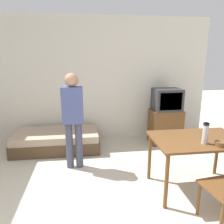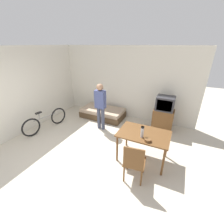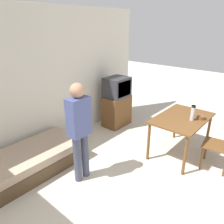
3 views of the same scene
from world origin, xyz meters
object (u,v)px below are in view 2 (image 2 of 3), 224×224
(bicycle, at_px, (46,121))
(person_standing, at_px, (100,104))
(daybed, at_px, (103,113))
(thermos_flask, at_px, (142,131))
(dining_table, at_px, (144,136))
(wooden_chair, at_px, (134,162))
(mate_bowl, at_px, (148,140))
(tv, at_px, (163,114))

(bicycle, distance_m, person_standing, 2.00)
(daybed, distance_m, thermos_flask, 2.89)
(dining_table, distance_m, wooden_chair, 0.79)
(wooden_chair, bearing_deg, mate_bowl, 73.81)
(wooden_chair, bearing_deg, dining_table, 90.99)
(dining_table, bearing_deg, bicycle, 179.66)
(daybed, height_order, bicycle, bicycle)
(daybed, xyz_separation_m, person_standing, (0.38, -0.82, 0.74))
(person_standing, bearing_deg, thermos_flask, -31.97)
(person_standing, relative_size, mate_bowl, 10.79)
(mate_bowl, bearing_deg, dining_table, 118.81)
(thermos_flask, height_order, mate_bowl, thermos_flask)
(wooden_chair, bearing_deg, bicycle, 166.97)
(person_standing, xyz_separation_m, mate_bowl, (1.86, -1.16, -0.13))
(bicycle, bearing_deg, daybed, 51.81)
(dining_table, relative_size, wooden_chair, 1.29)
(bicycle, xyz_separation_m, person_standing, (1.70, 0.86, 0.61))
(person_standing, bearing_deg, wooden_chair, -43.87)
(mate_bowl, bearing_deg, bicycle, 175.15)
(daybed, height_order, wooden_chair, wooden_chair)
(dining_table, height_order, mate_bowl, mate_bowl)
(daybed, distance_m, person_standing, 1.17)
(dining_table, distance_m, bicycle, 3.43)
(dining_table, xyz_separation_m, bicycle, (-3.41, 0.02, -0.36))
(dining_table, distance_m, thermos_flask, 0.30)
(bicycle, bearing_deg, mate_bowl, -4.85)
(wooden_chair, bearing_deg, thermos_flask, 92.02)
(bicycle, bearing_deg, tv, 25.35)
(wooden_chair, xyz_separation_m, bicycle, (-3.42, 0.79, -0.21))
(bicycle, bearing_deg, dining_table, -0.34)
(tv, distance_m, mate_bowl, 2.04)
(tv, distance_m, dining_table, 1.76)
(wooden_chair, height_order, bicycle, wooden_chair)
(tv, xyz_separation_m, mate_bowl, (-0.07, -2.02, 0.21))
(thermos_flask, bearing_deg, dining_table, 87.58)
(tv, xyz_separation_m, bicycle, (-3.64, -1.72, -0.27))
(dining_table, bearing_deg, mate_bowl, -61.19)
(dining_table, relative_size, thermos_flask, 4.44)
(daybed, relative_size, wooden_chair, 1.79)
(dining_table, relative_size, bicycle, 0.75)
(person_standing, bearing_deg, dining_table, -27.29)
(tv, height_order, dining_table, tv)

